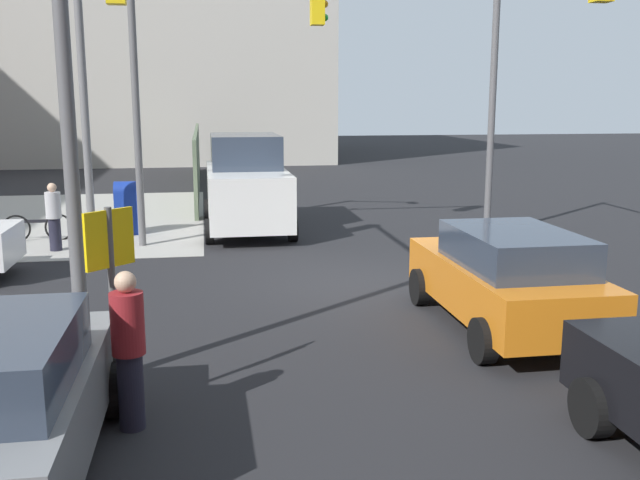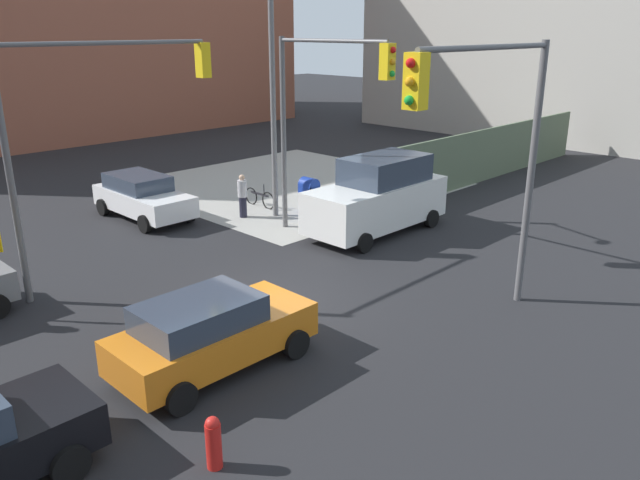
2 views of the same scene
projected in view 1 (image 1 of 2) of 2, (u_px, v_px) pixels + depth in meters
ground_plane at (358, 283)px, 14.05m from camera, size 120.00×120.00×0.00m
sidewalk_corner at (1, 221)px, 21.34m from camera, size 12.00×12.00×0.01m
construction_fence at (197, 159)px, 29.04m from camera, size 16.48×0.12×2.40m
building_loft_east at (128, 20)px, 46.07m from camera, size 20.00×24.00×17.34m
traffic_signal_nw_corner at (91, 21)px, 10.41m from camera, size 6.23×0.36×6.50m
traffic_signal_se_corner at (529, 53)px, 16.29m from camera, size 5.29×0.36×6.50m
traffic_signal_ne_corner at (210, 56)px, 17.10m from camera, size 0.36×4.76×6.50m
street_lamp_corner at (95, 52)px, 17.23m from camera, size 1.04×2.59×8.00m
warning_sign_two_way at (111, 275)px, 7.87m from camera, size 0.48×0.48×2.40m
mailbox_blue at (127, 206)px, 19.12m from camera, size 0.56×0.64×1.43m
coupe_orange at (506, 277)px, 11.08m from camera, size 4.27×2.02×1.62m
van_white_delivery at (246, 184)px, 19.71m from camera, size 5.40×2.32×2.62m
pedestrian_crossing at (129, 348)px, 7.65m from camera, size 0.36×0.36×1.77m
pedestrian_waiting at (54, 216)px, 16.93m from camera, size 0.36×0.36×1.64m
bicycle_leaning_on_fence at (38, 227)px, 18.27m from camera, size 0.05×1.75×0.97m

